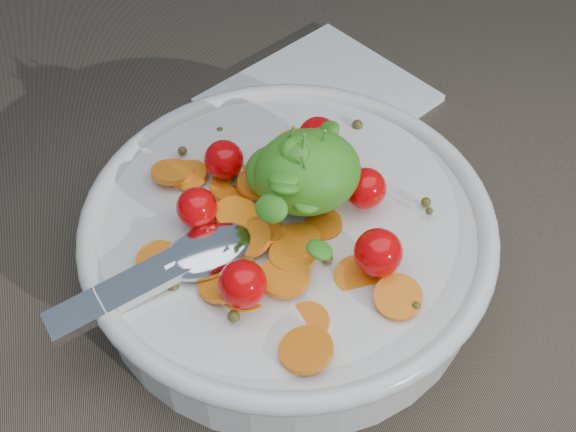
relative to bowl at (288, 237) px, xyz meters
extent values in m
plane|color=brown|center=(0.02, 0.00, -0.03)|extent=(6.00, 6.00, 0.00)
cylinder|color=silver|center=(0.00, 0.00, -0.01)|extent=(0.27, 0.27, 0.05)
torus|color=silver|center=(0.00, 0.00, 0.02)|extent=(0.29, 0.29, 0.01)
cylinder|color=silver|center=(0.00, 0.00, -0.03)|extent=(0.14, 0.14, 0.01)
cylinder|color=brown|center=(0.00, 0.00, -0.01)|extent=(0.25, 0.25, 0.04)
cylinder|color=orange|center=(0.03, 0.02, 0.03)|extent=(0.04, 0.04, 0.01)
cylinder|color=orange|center=(-0.01, -0.05, 0.02)|extent=(0.05, 0.05, 0.01)
cylinder|color=orange|center=(-0.03, 0.04, 0.02)|extent=(0.05, 0.05, 0.01)
cylinder|color=orange|center=(-0.01, -0.03, 0.02)|extent=(0.04, 0.04, 0.01)
cylinder|color=orange|center=(-0.03, 0.01, 0.03)|extent=(0.03, 0.04, 0.01)
cylinder|color=orange|center=(0.03, 0.02, 0.03)|extent=(0.04, 0.04, 0.02)
cylinder|color=orange|center=(-0.03, -0.02, 0.02)|extent=(0.04, 0.04, 0.02)
cylinder|color=orange|center=(-0.02, -0.01, 0.02)|extent=(0.04, 0.04, 0.01)
cylinder|color=orange|center=(-0.04, -0.05, 0.02)|extent=(0.03, 0.03, 0.01)
cylinder|color=orange|center=(0.05, -0.08, 0.03)|extent=(0.04, 0.04, 0.01)
cylinder|color=orange|center=(0.02, -0.01, 0.02)|extent=(0.03, 0.03, 0.01)
cylinder|color=orange|center=(-0.07, 0.06, 0.03)|extent=(0.04, 0.04, 0.01)
cylinder|color=orange|center=(-0.02, 0.03, 0.03)|extent=(0.03, 0.03, 0.01)
cylinder|color=orange|center=(-0.01, -0.10, 0.02)|extent=(0.04, 0.04, 0.01)
cylinder|color=orange|center=(-0.03, 0.05, 0.02)|extent=(0.04, 0.04, 0.01)
cylinder|color=orange|center=(0.03, -0.06, 0.02)|extent=(0.04, 0.04, 0.01)
cylinder|color=orange|center=(-0.01, -0.08, 0.02)|extent=(0.04, 0.04, 0.01)
cylinder|color=orange|center=(-0.05, -0.05, 0.02)|extent=(0.04, 0.03, 0.02)
cylinder|color=orange|center=(-0.09, -0.02, 0.02)|extent=(0.04, 0.04, 0.01)
cylinder|color=orange|center=(-0.06, 0.05, 0.02)|extent=(0.03, 0.03, 0.01)
cylinder|color=orange|center=(0.00, -0.02, 0.02)|extent=(0.04, 0.04, 0.01)
cylinder|color=orange|center=(0.02, 0.07, 0.02)|extent=(0.04, 0.04, 0.01)
cylinder|color=orange|center=(-0.04, -0.05, 0.02)|extent=(0.04, 0.04, 0.01)
sphere|color=#454117|center=(0.03, 0.01, 0.02)|extent=(0.01, 0.01, 0.01)
sphere|color=#454117|center=(-0.08, -0.02, 0.02)|extent=(0.01, 0.01, 0.01)
sphere|color=#454117|center=(0.04, 0.04, 0.02)|extent=(0.01, 0.01, 0.01)
sphere|color=#454117|center=(0.00, 0.03, 0.02)|extent=(0.01, 0.01, 0.01)
sphere|color=#454117|center=(-0.09, -0.03, 0.02)|extent=(0.01, 0.01, 0.01)
sphere|color=#454117|center=(0.02, -0.04, 0.02)|extent=(0.01, 0.01, 0.01)
sphere|color=#454117|center=(0.07, 0.08, 0.02)|extent=(0.01, 0.01, 0.01)
sphere|color=#454117|center=(-0.03, 0.06, 0.02)|extent=(0.01, 0.01, 0.01)
sphere|color=#454117|center=(0.06, -0.09, 0.03)|extent=(0.01, 0.01, 0.01)
sphere|color=#454117|center=(-0.06, 0.02, 0.02)|extent=(0.01, 0.01, 0.01)
sphere|color=#454117|center=(0.10, -0.01, 0.02)|extent=(0.01, 0.01, 0.01)
sphere|color=#454117|center=(-0.03, 0.10, 0.02)|extent=(0.01, 0.01, 0.01)
sphere|color=#454117|center=(-0.06, 0.08, 0.02)|extent=(0.01, 0.01, 0.01)
sphere|color=#454117|center=(0.10, -0.02, 0.03)|extent=(0.01, 0.01, 0.01)
sphere|color=#454117|center=(-0.03, -0.03, 0.02)|extent=(0.01, 0.01, 0.01)
sphere|color=#454117|center=(-0.05, 0.06, 0.02)|extent=(0.01, 0.01, 0.01)
sphere|color=#454117|center=(-0.03, 0.04, 0.02)|extent=(0.01, 0.01, 0.01)
sphere|color=#454117|center=(-0.05, -0.07, 0.03)|extent=(0.01, 0.01, 0.01)
sphere|color=#454117|center=(-0.03, 0.04, 0.02)|extent=(0.01, 0.01, 0.01)
sphere|color=#454117|center=(-0.08, -0.04, 0.02)|extent=(0.01, 0.01, 0.01)
sphere|color=#C70206|center=(0.05, 0.00, 0.04)|extent=(0.03, 0.03, 0.03)
sphere|color=#C70206|center=(0.04, 0.06, 0.04)|extent=(0.03, 0.03, 0.03)
sphere|color=#C70206|center=(-0.03, 0.05, 0.04)|extent=(0.03, 0.03, 0.03)
sphere|color=#C70206|center=(-0.06, 0.01, 0.04)|extent=(0.03, 0.03, 0.03)
sphere|color=#C70206|center=(-0.04, -0.06, 0.04)|extent=(0.03, 0.03, 0.03)
sphere|color=#C70206|center=(0.05, -0.06, 0.04)|extent=(0.03, 0.03, 0.03)
ellipsoid|color=#3D9321|center=(0.02, 0.01, 0.05)|extent=(0.07, 0.06, 0.05)
ellipsoid|color=#3D9321|center=(0.00, 0.02, 0.04)|extent=(0.04, 0.04, 0.03)
ellipsoid|color=#3D9321|center=(0.01, 0.01, 0.07)|extent=(0.02, 0.01, 0.01)
ellipsoid|color=#3D9321|center=(0.01, -0.01, 0.05)|extent=(0.02, 0.02, 0.02)
ellipsoid|color=#3D9321|center=(0.03, 0.00, 0.06)|extent=(0.03, 0.02, 0.03)
ellipsoid|color=#3D9321|center=(0.02, 0.01, 0.06)|extent=(0.03, 0.03, 0.02)
ellipsoid|color=#3D9321|center=(0.00, -0.01, 0.07)|extent=(0.03, 0.03, 0.02)
ellipsoid|color=#3D9321|center=(0.02, 0.01, 0.06)|extent=(0.03, 0.02, 0.02)
ellipsoid|color=#3D9321|center=(0.01, 0.01, 0.08)|extent=(0.03, 0.03, 0.02)
ellipsoid|color=#3D9321|center=(0.02, 0.01, 0.07)|extent=(0.03, 0.03, 0.02)
ellipsoid|color=#3D9321|center=(0.04, 0.05, 0.05)|extent=(0.02, 0.03, 0.02)
ellipsoid|color=#3D9321|center=(0.01, 0.01, 0.08)|extent=(0.03, 0.03, 0.02)
ellipsoid|color=#3D9321|center=(0.00, 0.01, 0.06)|extent=(0.03, 0.03, 0.02)
ellipsoid|color=#3D9321|center=(0.01, -0.01, 0.06)|extent=(0.03, 0.03, 0.03)
ellipsoid|color=#3D9321|center=(0.02, 0.01, 0.06)|extent=(0.03, 0.03, 0.02)
ellipsoid|color=#3D9321|center=(-0.02, -0.02, 0.06)|extent=(0.03, 0.03, 0.02)
ellipsoid|color=#3D9321|center=(0.01, 0.02, 0.06)|extent=(0.04, 0.03, 0.02)
ellipsoid|color=#3D9321|center=(0.02, 0.00, 0.06)|extent=(0.02, 0.02, 0.01)
ellipsoid|color=#3D9321|center=(0.03, 0.00, 0.07)|extent=(0.02, 0.02, 0.02)
ellipsoid|color=#3D9321|center=(0.01, -0.05, 0.04)|extent=(0.02, 0.02, 0.01)
ellipsoid|color=#3D9321|center=(0.00, -0.01, 0.07)|extent=(0.03, 0.03, 0.01)
cylinder|color=#4C8C33|center=(0.00, 0.02, 0.07)|extent=(0.02, 0.01, 0.05)
cylinder|color=#4C8C33|center=(0.03, 0.01, 0.07)|extent=(0.00, 0.01, 0.05)
cylinder|color=#4C8C33|center=(0.01, -0.01, 0.07)|extent=(0.01, 0.01, 0.05)
cylinder|color=#4C8C33|center=(0.01, 0.00, 0.07)|extent=(0.01, 0.01, 0.05)
cylinder|color=#4C8C33|center=(0.01, 0.01, 0.07)|extent=(0.00, 0.00, 0.05)
ellipsoid|color=silver|center=(-0.06, -0.02, 0.03)|extent=(0.07, 0.06, 0.02)
cube|color=silver|center=(-0.11, -0.03, 0.02)|extent=(0.12, 0.06, 0.02)
cylinder|color=silver|center=(-0.08, -0.03, 0.03)|extent=(0.03, 0.02, 0.01)
cube|color=white|center=(0.07, 0.18, -0.03)|extent=(0.23, 0.22, 0.01)
camera|label=1|loc=(-0.07, -0.32, 0.40)|focal=45.00mm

